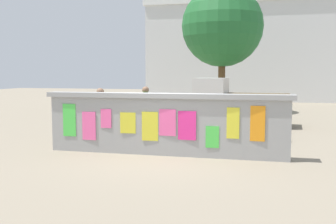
{
  "coord_description": "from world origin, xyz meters",
  "views": [
    {
      "loc": [
        2.41,
        -9.42,
        2.05
      ],
      "look_at": [
        -0.32,
        1.69,
        0.91
      ],
      "focal_mm": 42.0,
      "sensor_mm": 36.0,
      "label": 1
    }
  ],
  "objects_px": {
    "auto_rickshaw_truck": "(236,102)",
    "motorcycle": "(179,127)",
    "bicycle_far": "(259,128)",
    "person_bystander": "(146,106)",
    "bicycle_near": "(143,120)",
    "person_walking": "(101,110)",
    "tree_roadside": "(222,26)"
  },
  "relations": [
    {
      "from": "person_walking",
      "to": "person_bystander",
      "type": "relative_size",
      "value": 1.0
    },
    {
      "from": "auto_rickshaw_truck",
      "to": "tree_roadside",
      "type": "distance_m",
      "value": 6.35
    },
    {
      "from": "auto_rickshaw_truck",
      "to": "motorcycle",
      "type": "relative_size",
      "value": 1.94
    },
    {
      "from": "bicycle_far",
      "to": "person_bystander",
      "type": "height_order",
      "value": "person_bystander"
    },
    {
      "from": "bicycle_near",
      "to": "person_walking",
      "type": "distance_m",
      "value": 3.11
    },
    {
      "from": "motorcycle",
      "to": "person_walking",
      "type": "bearing_deg",
      "value": -161.79
    },
    {
      "from": "bicycle_far",
      "to": "auto_rickshaw_truck",
      "type": "bearing_deg",
      "value": 105.47
    },
    {
      "from": "auto_rickshaw_truck",
      "to": "bicycle_far",
      "type": "bearing_deg",
      "value": -74.53
    },
    {
      "from": "auto_rickshaw_truck",
      "to": "person_bystander",
      "type": "bearing_deg",
      "value": -127.61
    },
    {
      "from": "motorcycle",
      "to": "person_bystander",
      "type": "height_order",
      "value": "person_bystander"
    },
    {
      "from": "motorcycle",
      "to": "person_walking",
      "type": "relative_size",
      "value": 1.17
    },
    {
      "from": "auto_rickshaw_truck",
      "to": "motorcycle",
      "type": "bearing_deg",
      "value": -107.37
    },
    {
      "from": "auto_rickshaw_truck",
      "to": "person_bystander",
      "type": "height_order",
      "value": "auto_rickshaw_truck"
    },
    {
      "from": "auto_rickshaw_truck",
      "to": "bicycle_near",
      "type": "relative_size",
      "value": 2.16
    },
    {
      "from": "bicycle_near",
      "to": "tree_roadside",
      "type": "bearing_deg",
      "value": 74.02
    },
    {
      "from": "motorcycle",
      "to": "tree_roadside",
      "type": "xyz_separation_m",
      "value": [
        0.23,
        9.48,
        3.98
      ]
    },
    {
      "from": "person_bystander",
      "to": "auto_rickshaw_truck",
      "type": "bearing_deg",
      "value": 52.39
    },
    {
      "from": "bicycle_near",
      "to": "person_bystander",
      "type": "xyz_separation_m",
      "value": [
        0.53,
        -1.42,
        0.62
      ]
    },
    {
      "from": "motorcycle",
      "to": "person_bystander",
      "type": "bearing_deg",
      "value": 145.58
    },
    {
      "from": "person_bystander",
      "to": "tree_roadside",
      "type": "xyz_separation_m",
      "value": [
        1.53,
        8.59,
        3.45
      ]
    },
    {
      "from": "motorcycle",
      "to": "bicycle_near",
      "type": "height_order",
      "value": "bicycle_near"
    },
    {
      "from": "motorcycle",
      "to": "bicycle_far",
      "type": "distance_m",
      "value": 2.49
    },
    {
      "from": "person_bystander",
      "to": "tree_roadside",
      "type": "bearing_deg",
      "value": 79.92
    },
    {
      "from": "bicycle_near",
      "to": "bicycle_far",
      "type": "height_order",
      "value": "same"
    },
    {
      "from": "person_bystander",
      "to": "tree_roadside",
      "type": "relative_size",
      "value": 0.25
    },
    {
      "from": "auto_rickshaw_truck",
      "to": "tree_roadside",
      "type": "xyz_separation_m",
      "value": [
        -1.13,
        5.15,
        3.54
      ]
    },
    {
      "from": "bicycle_near",
      "to": "person_walking",
      "type": "height_order",
      "value": "person_walking"
    },
    {
      "from": "motorcycle",
      "to": "bicycle_near",
      "type": "bearing_deg",
      "value": 128.27
    },
    {
      "from": "auto_rickshaw_truck",
      "to": "bicycle_far",
      "type": "relative_size",
      "value": 2.18
    },
    {
      "from": "person_walking",
      "to": "auto_rickshaw_truck",
      "type": "bearing_deg",
      "value": 55.09
    },
    {
      "from": "person_bystander",
      "to": "person_walking",
      "type": "bearing_deg",
      "value": -118.45
    },
    {
      "from": "motorcycle",
      "to": "tree_roadside",
      "type": "relative_size",
      "value": 0.29
    }
  ]
}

